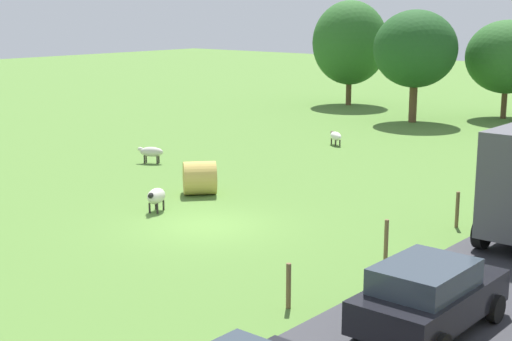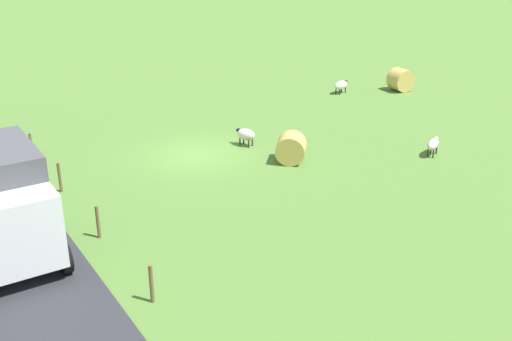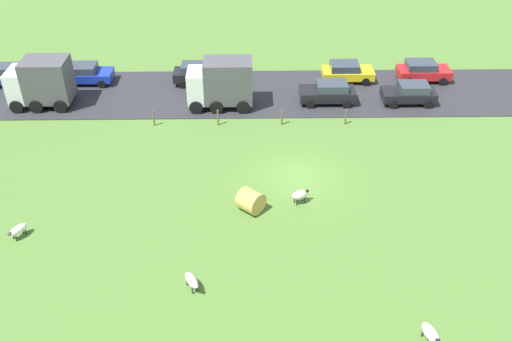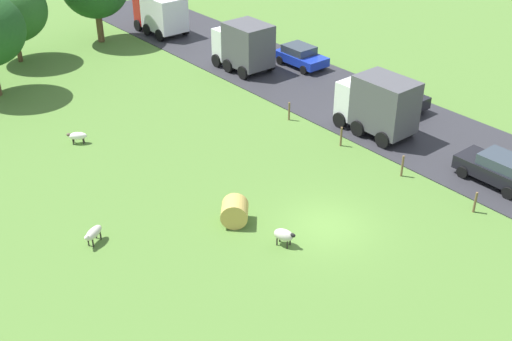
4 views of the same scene
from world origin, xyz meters
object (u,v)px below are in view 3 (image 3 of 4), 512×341
(sheep_1, at_px, (18,230))
(car_4, at_px, (410,93))
(car_6, at_px, (200,73))
(car_8, at_px, (423,71))
(sheep_0, at_px, (431,333))
(sheep_2, at_px, (300,195))
(hay_bale_0, at_px, (251,201))
(truck_2, at_px, (222,83))
(car_3, at_px, (328,92))
(car_7, at_px, (347,71))
(car_0, at_px, (86,73))
(car_1, at_px, (11,75))
(truck_0, at_px, (41,82))
(sheep_3, at_px, (192,281))

(sheep_1, distance_m, car_4, 28.23)
(car_6, xyz_separation_m, car_8, (0.27, -17.78, -0.03))
(sheep_1, bearing_deg, sheep_0, -109.52)
(sheep_2, bearing_deg, hay_bale_0, 102.40)
(sheep_0, bearing_deg, car_6, 24.32)
(hay_bale_0, bearing_deg, truck_2, 9.26)
(sheep_1, xyz_separation_m, car_3, (14.81, -18.08, 0.41))
(hay_bale_0, distance_m, car_7, 18.19)
(car_6, relative_size, car_8, 1.06)
(car_0, xyz_separation_m, car_8, (0.03, -26.88, 0.03))
(car_3, xyz_separation_m, car_4, (-0.16, -6.05, -0.04))
(car_1, bearing_deg, car_4, -96.67)
(sheep_0, height_order, car_4, car_4)
(truck_0, bearing_deg, sheep_2, -124.00)
(truck_0, bearing_deg, truck_2, -91.74)
(sheep_0, relative_size, car_6, 0.29)
(sheep_3, bearing_deg, car_8, -36.86)
(sheep_0, distance_m, car_8, 26.29)
(car_0, bearing_deg, sheep_3, -155.50)
(car_7, bearing_deg, sheep_3, 154.55)
(sheep_1, xyz_separation_m, car_0, (18.47, 0.76, 0.37))
(sheep_0, xyz_separation_m, sheep_3, (3.20, 10.35, 0.02))
(sheep_1, distance_m, car_8, 32.02)
(sheep_2, relative_size, car_0, 0.28)
(car_1, distance_m, car_8, 32.72)
(truck_0, xyz_separation_m, car_4, (-0.13, -27.05, -1.06))
(truck_0, distance_m, car_4, 27.07)
(sheep_3, relative_size, car_3, 0.30)
(sheep_1, relative_size, hay_bale_0, 0.88)
(sheep_3, distance_m, car_6, 22.06)
(car_0, xyz_separation_m, car_7, (0.03, -20.77, -0.00))
(sheep_3, bearing_deg, car_3, -25.01)
(car_4, bearing_deg, car_7, 46.93)
(sheep_0, relative_size, car_0, 0.32)
(sheep_3, distance_m, hay_bale_0, 6.52)
(sheep_0, distance_m, truck_0, 31.47)
(sheep_3, bearing_deg, car_0, 24.50)
(car_7, bearing_deg, sheep_1, 132.76)
(car_8, bearing_deg, sheep_1, 125.32)
(sheep_2, relative_size, car_4, 0.28)
(truck_2, xyz_separation_m, car_0, (4.09, 10.95, -1.08))
(sheep_2, bearing_deg, car_6, 23.20)
(sheep_0, height_order, car_0, car_0)
(sheep_2, distance_m, car_1, 26.62)
(car_6, height_order, car_8, car_6)
(car_8, bearing_deg, hay_bale_0, 139.72)
(car_0, relative_size, car_1, 1.03)
(sheep_3, height_order, car_0, car_0)
(car_1, height_order, car_8, car_1)
(truck_2, distance_m, car_7, 10.70)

